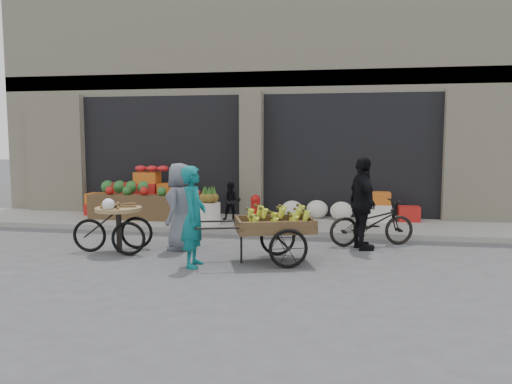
% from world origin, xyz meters
% --- Properties ---
extents(ground, '(80.00, 80.00, 0.00)m').
position_xyz_m(ground, '(0.00, 0.00, 0.00)').
color(ground, '#424244').
rests_on(ground, ground).
extents(sidewalk, '(18.00, 2.20, 0.12)m').
position_xyz_m(sidewalk, '(0.00, 4.10, 0.06)').
color(sidewalk, gray).
rests_on(sidewalk, ground).
extents(building, '(14.00, 6.45, 7.00)m').
position_xyz_m(building, '(0.00, 8.03, 3.37)').
color(building, beige).
rests_on(building, ground).
extents(fruit_display, '(3.10, 1.12, 1.24)m').
position_xyz_m(fruit_display, '(-2.48, 4.38, 0.67)').
color(fruit_display, red).
rests_on(fruit_display, sidewalk).
extents(pineapple_bin, '(0.52, 0.52, 0.50)m').
position_xyz_m(pineapple_bin, '(-0.75, 3.60, 0.37)').
color(pineapple_bin, silver).
rests_on(pineapple_bin, sidewalk).
extents(fire_hydrant, '(0.22, 0.22, 0.71)m').
position_xyz_m(fire_hydrant, '(0.35, 3.55, 0.50)').
color(fire_hydrant, '#A5140F').
rests_on(fire_hydrant, sidewalk).
extents(orange_bucket, '(0.32, 0.32, 0.30)m').
position_xyz_m(orange_bucket, '(0.85, 3.50, 0.27)').
color(orange_bucket, orange).
rests_on(orange_bucket, sidewalk).
extents(right_bay_goods, '(3.35, 0.60, 0.70)m').
position_xyz_m(right_bay_goods, '(2.61, 4.70, 0.41)').
color(right_bay_goods, silver).
rests_on(right_bay_goods, sidewalk).
extents(seated_person, '(0.51, 0.43, 0.93)m').
position_xyz_m(seated_person, '(-0.35, 4.20, 0.58)').
color(seated_person, black).
rests_on(seated_person, sidewalk).
extents(banana_cart, '(2.34, 1.49, 0.91)m').
position_xyz_m(banana_cart, '(1.12, 0.73, 0.67)').
color(banana_cart, brown).
rests_on(banana_cart, ground).
extents(vendor_woman, '(0.43, 0.63, 1.65)m').
position_xyz_m(vendor_woman, '(-0.10, 0.23, 0.83)').
color(vendor_woman, '#0E676C').
rests_on(vendor_woman, ground).
extents(tricycle_cart, '(1.45, 0.96, 0.95)m').
position_xyz_m(tricycle_cart, '(-1.77, 1.00, 0.57)').
color(tricycle_cart, '#9E7F51').
rests_on(tricycle_cart, ground).
extents(vendor_grey, '(0.58, 0.84, 1.64)m').
position_xyz_m(vendor_grey, '(-0.72, 1.42, 0.82)').
color(vendor_grey, slate).
rests_on(vendor_grey, ground).
extents(bicycle, '(1.82, 1.13, 0.90)m').
position_xyz_m(bicycle, '(2.86, 2.38, 0.45)').
color(bicycle, black).
rests_on(bicycle, ground).
extents(cyclist, '(0.75, 1.11, 1.76)m').
position_xyz_m(cyclist, '(2.66, 1.98, 0.88)').
color(cyclist, black).
rests_on(cyclist, ground).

